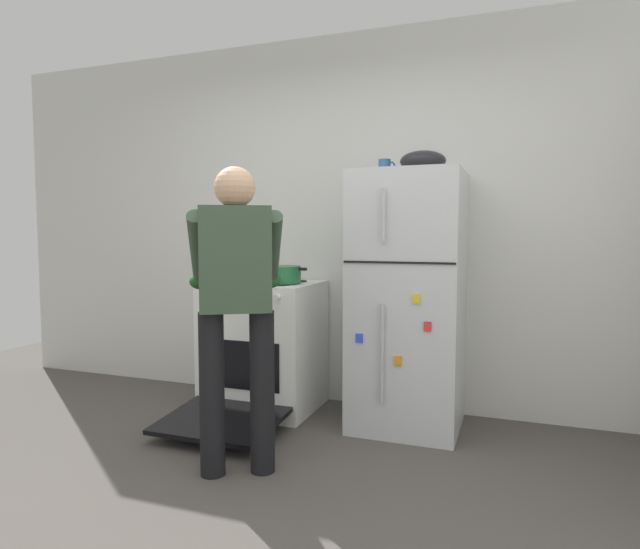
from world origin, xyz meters
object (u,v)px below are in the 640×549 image
at_px(red_pot, 281,274).
at_px(pepper_mill, 240,268).
at_px(person_cook, 236,292).
at_px(stove_range, 263,347).
at_px(coffee_mug, 385,167).
at_px(mixing_bowl, 423,161).
at_px(refrigerator, 409,301).

relative_size(red_pot, pepper_mill, 2.41).
bearing_deg(pepper_mill, red_pot, -28.52).
distance_m(person_cook, red_pot, 0.96).
bearing_deg(pepper_mill, stove_range, -36.00).
distance_m(stove_range, person_cook, 1.15).
xyz_separation_m(red_pot, coffee_mug, (0.71, 0.10, 0.72)).
height_order(stove_range, person_cook, person_cook).
height_order(stove_range, pepper_mill, pepper_mill).
bearing_deg(stove_range, pepper_mill, 144.00).
distance_m(person_cook, mixing_bowl, 1.48).
bearing_deg(mixing_bowl, pepper_mill, 172.01).
distance_m(red_pot, mixing_bowl, 1.22).
xyz_separation_m(stove_range, mixing_bowl, (1.12, 0.02, 1.27)).
bearing_deg(refrigerator, mixing_bowl, 0.22).
distance_m(refrigerator, stove_range, 1.11).
height_order(person_cook, pepper_mill, person_cook).
bearing_deg(pepper_mill, mixing_bowl, -7.99).
height_order(coffee_mug, pepper_mill, coffee_mug).
xyz_separation_m(person_cook, pepper_mill, (-0.63, 1.19, 0.04)).
xyz_separation_m(refrigerator, red_pot, (-0.88, -0.05, 0.15)).
distance_m(red_pot, coffee_mug, 1.02).
height_order(refrigerator, stove_range, refrigerator).
height_order(refrigerator, person_cook, refrigerator).
relative_size(person_cook, pepper_mill, 10.27).
height_order(person_cook, coffee_mug, coffee_mug).
xyz_separation_m(person_cook, red_pot, (-0.17, 0.94, 0.02)).
bearing_deg(stove_range, mixing_bowl, 0.91).
bearing_deg(person_cook, refrigerator, 54.19).
distance_m(refrigerator, coffee_mug, 0.89).
xyz_separation_m(person_cook, mixing_bowl, (0.80, 0.99, 0.76)).
distance_m(stove_range, coffee_mug, 1.53).
bearing_deg(refrigerator, person_cook, -125.81).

